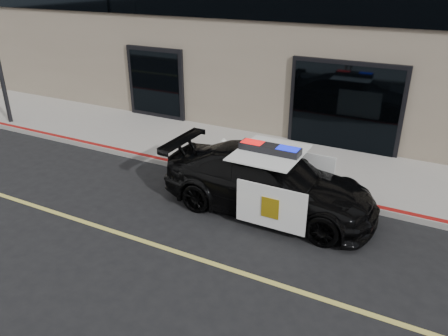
% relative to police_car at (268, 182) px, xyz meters
% --- Properties ---
extents(ground, '(120.00, 120.00, 0.00)m').
position_rel_police_car_xyz_m(ground, '(1.64, -2.49, -0.75)').
color(ground, black).
rests_on(ground, ground).
extents(sidewalk_n, '(60.00, 3.50, 0.15)m').
position_rel_police_car_xyz_m(sidewalk_n, '(1.64, 2.76, -0.67)').
color(sidewalk_n, gray).
rests_on(sidewalk_n, ground).
extents(police_car, '(2.36, 5.12, 1.67)m').
position_rel_police_car_xyz_m(police_car, '(0.00, 0.00, 0.00)').
color(police_car, black).
rests_on(police_car, ground).
extents(fire_hydrant, '(0.34, 0.48, 0.76)m').
position_rel_police_car_xyz_m(fire_hydrant, '(-2.05, 1.65, -0.24)').
color(fire_hydrant, white).
rests_on(fire_hydrant, sidewalk_n).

